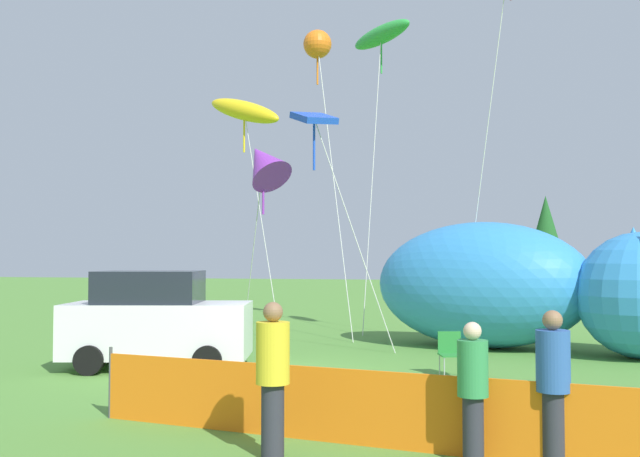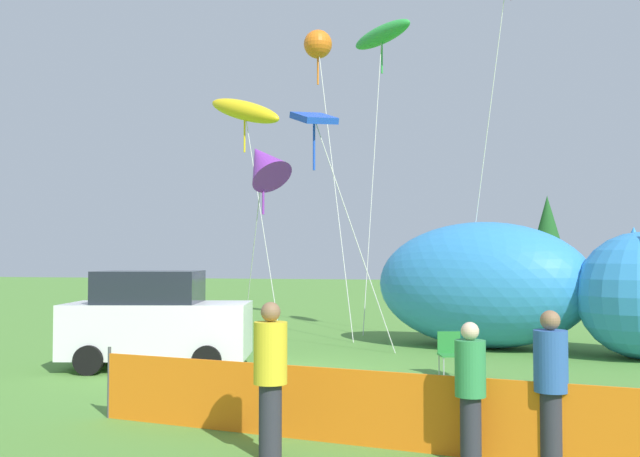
# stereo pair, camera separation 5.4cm
# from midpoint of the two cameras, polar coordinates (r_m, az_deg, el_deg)

# --- Properties ---
(ground_plane) EXTENTS (120.00, 120.00, 0.00)m
(ground_plane) POSITION_cam_midpoint_polar(r_m,az_deg,el_deg) (14.06, -2.87, -11.94)
(ground_plane) COLOR #548C38
(parked_car) EXTENTS (4.09, 2.51, 2.06)m
(parked_car) POSITION_cam_midpoint_polar(r_m,az_deg,el_deg) (15.60, -13.03, -7.21)
(parked_car) COLOR white
(parked_car) RESTS_ON ground
(folding_chair) EXTENTS (0.60, 0.60, 0.88)m
(folding_chair) POSITION_cam_midpoint_polar(r_m,az_deg,el_deg) (14.46, 10.33, -9.56)
(folding_chair) COLOR #267F33
(folding_chair) RESTS_ON ground
(inflatable_cat) EXTENTS (8.32, 5.26, 3.27)m
(inflatable_cat) POSITION_cam_midpoint_polar(r_m,az_deg,el_deg) (18.77, 15.64, -4.79)
(inflatable_cat) COLOR #338CD8
(inflatable_cat) RESTS_ON ground
(safety_fence) EXTENTS (7.20, 1.39, 1.03)m
(safety_fence) POSITION_cam_midpoint_polar(r_m,az_deg,el_deg) (9.30, 1.54, -14.00)
(safety_fence) COLOR orange
(safety_fence) RESTS_ON ground
(spectator_in_white_shirt) EXTENTS (0.40, 0.40, 1.83)m
(spectator_in_white_shirt) POSITION_cam_midpoint_polar(r_m,az_deg,el_deg) (8.56, -3.98, -11.44)
(spectator_in_white_shirt) COLOR #2D2D38
(spectator_in_white_shirt) RESTS_ON ground
(spectator_in_yellow_shirt) EXTENTS (0.38, 0.38, 1.75)m
(spectator_in_yellow_shirt) POSITION_cam_midpoint_polar(r_m,az_deg,el_deg) (8.65, 17.99, -11.50)
(spectator_in_yellow_shirt) COLOR #2D2D38
(spectator_in_yellow_shirt) RESTS_ON ground
(spectator_in_red_shirt) EXTENTS (0.35, 0.35, 1.61)m
(spectator_in_red_shirt) POSITION_cam_midpoint_polar(r_m,az_deg,el_deg) (8.50, 11.95, -12.25)
(spectator_in_red_shirt) COLOR #2D2D38
(spectator_in_red_shirt) RESTS_ON ground
(kite_green_fish) EXTENTS (2.49, 3.41, 10.25)m
(kite_green_fish) POSITION_cam_midpoint_polar(r_m,az_deg,el_deg) (24.76, 4.86, 15.11)
(kite_green_fish) COLOR silver
(kite_green_fish) RESTS_ON ground
(kite_orange_flower) EXTENTS (2.03, 2.91, 9.58)m
(kite_orange_flower) POSITION_cam_midpoint_polar(r_m,az_deg,el_deg) (23.37, -0.26, 14.45)
(kite_orange_flower) COLOR silver
(kite_orange_flower) RESTS_ON ground
(kite_blue_box) EXTENTS (2.59, 1.27, 6.05)m
(kite_blue_box) POSITION_cam_midpoint_polar(r_m,az_deg,el_deg) (17.81, -0.48, 8.53)
(kite_blue_box) COLOR silver
(kite_blue_box) RESTS_ON ground
(kite_purple_delta) EXTENTS (2.22, 3.16, 5.47)m
(kite_purple_delta) POSITION_cam_midpoint_polar(r_m,az_deg,el_deg) (17.92, -4.64, 5.26)
(kite_purple_delta) COLOR silver
(kite_purple_delta) RESTS_ON ground
(kite_yellow_hero) EXTENTS (2.94, 2.00, 7.65)m
(kite_yellow_hero) POSITION_cam_midpoint_polar(r_m,az_deg,el_deg) (22.51, -6.14, 9.31)
(kite_yellow_hero) COLOR silver
(kite_yellow_hero) RESTS_ON ground
(horizon_tree_east) EXTENTS (2.77, 2.77, 6.61)m
(horizon_tree_east) POSITION_cam_midpoint_polar(r_m,az_deg,el_deg) (51.75, 17.60, -0.29)
(horizon_tree_east) COLOR brown
(horizon_tree_east) RESTS_ON ground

